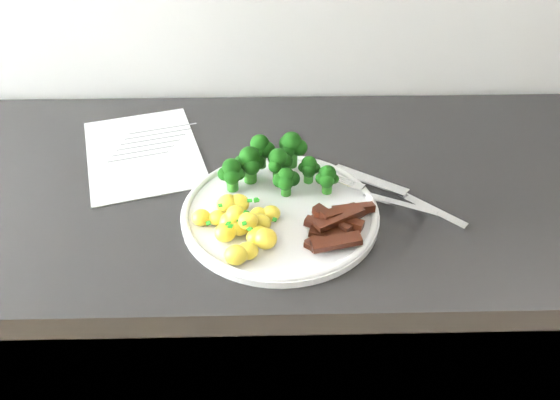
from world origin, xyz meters
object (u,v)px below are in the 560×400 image
recipe_paper (143,152)px  potatoes (242,224)px  counter (299,345)px  knife (413,202)px  broccoli (275,163)px  fork (384,198)px  plate (280,211)px  beef_strips (336,224)px

recipe_paper → potatoes: 0.29m
counter → knife: (0.16, -0.07, 0.44)m
broccoli → potatoes: bearing=-112.2°
counter → recipe_paper: (-0.28, 0.09, 0.43)m
knife → potatoes: bearing=-166.2°
fork → plate: bearing=-174.1°
plate → knife: bearing=4.6°
potatoes → beef_strips: 0.13m
knife → broccoli: bearing=165.6°
broccoli → knife: size_ratio=0.99×
broccoli → knife: bearing=-14.4°
plate → beef_strips: size_ratio=2.71×
potatoes → fork: bearing=16.5°
fork → recipe_paper: bearing=157.6°
beef_strips → fork: (0.08, 0.06, -0.00)m
recipe_paper → knife: bearing=-20.2°
beef_strips → recipe_paper: bearing=144.5°
recipe_paper → broccoli: bearing=-25.2°
counter → beef_strips: bearing=-74.9°
fork → broccoli: bearing=161.8°
broccoli → beef_strips: (0.09, -0.12, -0.03)m
beef_strips → broccoli: bearing=126.3°
recipe_paper → plate: (0.24, -0.18, 0.01)m
counter → recipe_paper: bearing=161.9°
recipe_paper → potatoes: (0.18, -0.23, 0.02)m
counter → beef_strips: (0.04, -0.13, 0.45)m
potatoes → beef_strips: (0.13, 0.00, -0.00)m
broccoli → potatoes: size_ratio=1.34×
broccoli → knife: 0.22m
broccoli → beef_strips: broccoli is taller
beef_strips → knife: size_ratio=0.58×
fork → beef_strips: bearing=-142.2°
broccoli → beef_strips: bearing=-53.7°
counter → beef_strips: 0.47m
recipe_paper → plate: plate is taller
counter → beef_strips: size_ratio=21.00×
plate → fork: size_ratio=1.96×
knife → counter: bearing=156.3°
broccoli → counter: bearing=18.6°
potatoes → fork: 0.22m
broccoli → fork: (0.17, -0.05, -0.03)m
counter → beef_strips: beef_strips is taller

